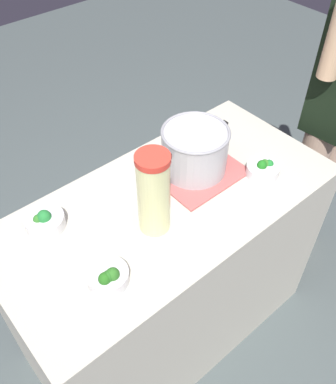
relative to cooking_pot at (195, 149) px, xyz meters
The scene contains 8 objects.
ground_plane 1.06m from the cooking_pot, 160.40° to the right, with size 8.00×8.00×0.00m, color #4D5857.
counter_slab 0.61m from the cooking_pot, 160.40° to the right, with size 1.33×0.65×0.94m, color beige.
dish_cloth 0.10m from the cooking_pot, behind, with size 0.33×0.33×0.01m, color #BD5C58.
cooking_pot is the anchor object (origin of this frame).
lemonade_pitcher 0.34m from the cooking_pot, 157.38° to the right, with size 0.11×0.11×0.32m.
broccoli_bowl_front 0.62m from the cooking_pot, 168.95° to the left, with size 0.14×0.14×0.08m.
broccoli_bowl_center 0.28m from the cooking_pot, 46.91° to the right, with size 0.13×0.13×0.07m.
broccoli_bowl_back 0.61m from the cooking_pot, 159.20° to the right, with size 0.13×0.13×0.07m.
Camera 1 is at (-0.71, -0.83, 2.09)m, focal length 39.68 mm.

